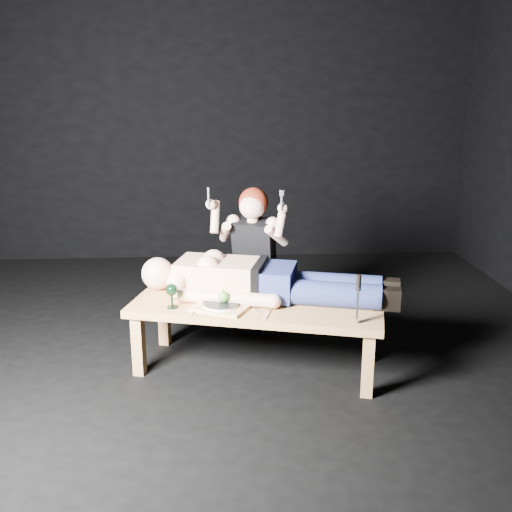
# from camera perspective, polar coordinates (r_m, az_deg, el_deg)

# --- Properties ---
(ground) EXTENTS (5.00, 5.00, 0.00)m
(ground) POSITION_cam_1_polar(r_m,az_deg,el_deg) (4.14, -1.60, -9.46)
(ground) COLOR black
(ground) RESTS_ON ground
(back_wall) EXTENTS (5.00, 0.00, 5.00)m
(back_wall) POSITION_cam_1_polar(r_m,az_deg,el_deg) (6.24, -2.57, 13.40)
(back_wall) COLOR black
(back_wall) RESTS_ON ground
(table) EXTENTS (1.69, 0.98, 0.45)m
(table) POSITION_cam_1_polar(r_m,az_deg,el_deg) (3.87, 0.05, -7.71)
(table) COLOR #C07F48
(table) RESTS_ON ground
(lying_man) EXTENTS (1.78, 0.94, 0.28)m
(lying_man) POSITION_cam_1_polar(r_m,az_deg,el_deg) (3.85, 1.19, -1.99)
(lying_man) COLOR #EAB292
(lying_man) RESTS_ON table
(kneeling_woman) EXTENTS (0.81, 0.85, 1.15)m
(kneeling_woman) POSITION_cam_1_polar(r_m,az_deg,el_deg) (4.28, 0.08, -0.37)
(kneeling_woman) COLOR black
(kneeling_woman) RESTS_ON ground
(serving_tray) EXTENTS (0.41, 0.36, 0.02)m
(serving_tray) POSITION_cam_1_polar(r_m,az_deg,el_deg) (3.70, -3.43, -4.94)
(serving_tray) COLOR tan
(serving_tray) RESTS_ON table
(plate) EXTENTS (0.30, 0.30, 0.02)m
(plate) POSITION_cam_1_polar(r_m,az_deg,el_deg) (3.69, -3.43, -4.67)
(plate) COLOR white
(plate) RESTS_ON serving_tray
(apple) EXTENTS (0.07, 0.07, 0.07)m
(apple) POSITION_cam_1_polar(r_m,az_deg,el_deg) (3.68, -3.13, -3.97)
(apple) COLOR #3E8F2B
(apple) RESTS_ON plate
(goblet) EXTENTS (0.09, 0.09, 0.16)m
(goblet) POSITION_cam_1_polar(r_m,az_deg,el_deg) (3.71, -8.13, -3.84)
(goblet) COLOR black
(goblet) RESTS_ON table
(fork_flat) EXTENTS (0.06, 0.17, 0.01)m
(fork_flat) POSITION_cam_1_polar(r_m,az_deg,el_deg) (3.67, -5.94, -5.25)
(fork_flat) COLOR #B2B2B7
(fork_flat) RESTS_ON table
(knife_flat) EXTENTS (0.07, 0.17, 0.01)m
(knife_flat) POSITION_cam_1_polar(r_m,az_deg,el_deg) (3.60, 1.17, -5.61)
(knife_flat) COLOR #B2B2B7
(knife_flat) RESTS_ON table
(spoon_flat) EXTENTS (0.08, 0.16, 0.01)m
(spoon_flat) POSITION_cam_1_polar(r_m,az_deg,el_deg) (3.68, -0.15, -5.10)
(spoon_flat) COLOR #B2B2B7
(spoon_flat) RESTS_ON table
(carving_knife) EXTENTS (0.05, 0.05, 0.30)m
(carving_knife) POSITION_cam_1_polar(r_m,az_deg,el_deg) (3.47, 9.81, -4.13)
(carving_knife) COLOR #B2B2B7
(carving_knife) RESTS_ON table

